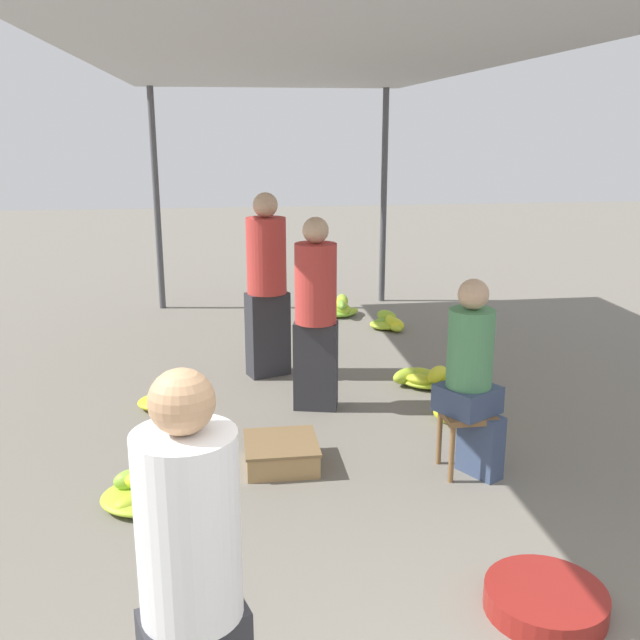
# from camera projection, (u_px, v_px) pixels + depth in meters

# --- Properties ---
(canopy_post_back_left) EXTENTS (0.08, 0.08, 2.76)m
(canopy_post_back_left) POSITION_uv_depth(u_px,v_px,m) (157.00, 201.00, 8.93)
(canopy_post_back_left) COLOR #4C4C51
(canopy_post_back_left) RESTS_ON ground
(canopy_post_back_right) EXTENTS (0.08, 0.08, 2.76)m
(canopy_post_back_right) POSITION_uv_depth(u_px,v_px,m) (384.00, 198.00, 9.31)
(canopy_post_back_right) COLOR #4C4C51
(canopy_post_back_right) RESTS_ON ground
(canopy_tarp) EXTENTS (3.31, 7.90, 0.04)m
(canopy_tarp) POSITION_uv_depth(u_px,v_px,m) (307.00, 55.00, 5.17)
(canopy_tarp) COLOR #B2B2B7
(canopy_tarp) RESTS_ON canopy_post_front_left
(vendor_foreground) EXTENTS (0.42, 0.42, 1.57)m
(vendor_foreground) POSITION_uv_depth(u_px,v_px,m) (192.00, 589.00, 2.31)
(vendor_foreground) COLOR #2D2D33
(vendor_foreground) RESTS_ON ground
(stool) EXTENTS (0.34, 0.34, 0.44)m
(stool) POSITION_uv_depth(u_px,v_px,m) (466.00, 423.00, 4.77)
(stool) COLOR brown
(stool) RESTS_ON ground
(vendor_seated) EXTENTS (0.46, 0.46, 1.34)m
(vendor_seated) POSITION_uv_depth(u_px,v_px,m) (472.00, 374.00, 4.67)
(vendor_seated) COLOR #384766
(vendor_seated) RESTS_ON ground
(basin_black) EXTENTS (0.59, 0.59, 0.12)m
(basin_black) POSITION_uv_depth(u_px,v_px,m) (545.00, 600.00, 3.43)
(basin_black) COLOR maroon
(basin_black) RESTS_ON ground
(banana_pile_left_0) EXTENTS (0.57, 0.50, 0.21)m
(banana_pile_left_0) POSITION_uv_depth(u_px,v_px,m) (146.00, 492.00, 4.43)
(banana_pile_left_0) COLOR #76B437
(banana_pile_left_0) RESTS_ON ground
(banana_pile_left_1) EXTENTS (0.47, 0.42, 0.19)m
(banana_pile_left_1) POSITION_uv_depth(u_px,v_px,m) (166.00, 398.00, 5.96)
(banana_pile_left_1) COLOR #C1D22A
(banana_pile_left_1) RESTS_ON ground
(banana_pile_right_0) EXTENTS (0.64, 0.54, 0.21)m
(banana_pile_right_0) POSITION_uv_depth(u_px,v_px,m) (426.00, 378.00, 6.46)
(banana_pile_right_0) COLOR yellow
(banana_pile_right_0) RESTS_ON ground
(banana_pile_right_1) EXTENTS (0.40, 0.50, 0.20)m
(banana_pile_right_1) POSITION_uv_depth(u_px,v_px,m) (390.00, 323.00, 8.28)
(banana_pile_right_1) COLOR yellow
(banana_pile_right_1) RESTS_ON ground
(banana_pile_right_2) EXTENTS (0.60, 0.51, 0.26)m
(banana_pile_right_2) POSITION_uv_depth(u_px,v_px,m) (340.00, 307.00, 8.85)
(banana_pile_right_2) COLOR #C0D12A
(banana_pile_right_2) RESTS_ON ground
(banana_pile_right_3) EXTENTS (0.53, 0.52, 0.21)m
(banana_pile_right_3) POSITION_uv_depth(u_px,v_px,m) (462.00, 410.00, 5.72)
(banana_pile_right_3) COLOR #A6C72E
(banana_pile_right_3) RESTS_ON ground
(crate_near) EXTENTS (0.50, 0.50, 0.18)m
(crate_near) POSITION_uv_depth(u_px,v_px,m) (281.00, 453.00, 4.92)
(crate_near) COLOR #9E7A4C
(crate_near) RESTS_ON ground
(shopper_walking_mid) EXTENTS (0.41, 0.41, 1.59)m
(shopper_walking_mid) POSITION_uv_depth(u_px,v_px,m) (316.00, 312.00, 5.75)
(shopper_walking_mid) COLOR #2D2D33
(shopper_walking_mid) RESTS_ON ground
(shopper_walking_far) EXTENTS (0.46, 0.46, 1.71)m
(shopper_walking_far) POSITION_uv_depth(u_px,v_px,m) (267.00, 283.00, 6.54)
(shopper_walking_far) COLOR #2D2D33
(shopper_walking_far) RESTS_ON ground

